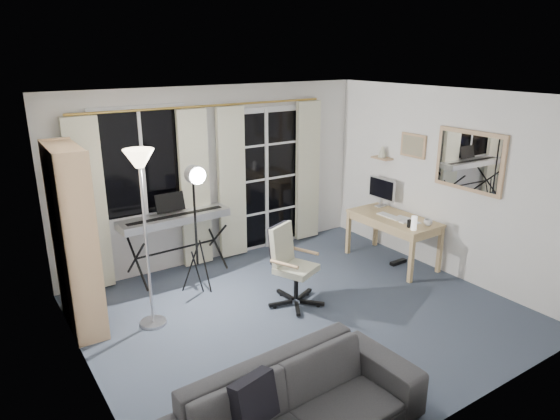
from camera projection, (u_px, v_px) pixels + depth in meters
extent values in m
cube|color=#3B4655|center=(302.00, 314.00, 5.62)|extent=(4.50, 4.00, 0.02)
cube|color=white|center=(141.00, 163.00, 6.17)|extent=(1.20, 0.06, 1.40)
cube|color=black|center=(142.00, 163.00, 6.15)|extent=(1.10, 0.02, 1.30)
cube|color=white|center=(142.00, 163.00, 6.14)|extent=(0.04, 0.03, 1.30)
cube|color=white|center=(265.00, 180.00, 7.27)|extent=(1.32, 0.06, 2.11)
cube|color=black|center=(248.00, 183.00, 7.09)|extent=(0.55, 0.02, 1.95)
cube|color=black|center=(283.00, 178.00, 7.40)|extent=(0.55, 0.02, 1.95)
cube|color=white|center=(266.00, 181.00, 7.24)|extent=(0.05, 0.04, 2.05)
cube|color=white|center=(267.00, 212.00, 7.38)|extent=(1.15, 0.03, 0.03)
cube|color=white|center=(266.00, 179.00, 7.23)|extent=(1.15, 0.03, 0.03)
cube|color=white|center=(266.00, 145.00, 7.08)|extent=(1.15, 0.03, 0.03)
cylinder|color=gold|center=(208.00, 106.00, 6.39)|extent=(3.50, 0.03, 0.03)
cube|color=beige|center=(89.00, 206.00, 5.85)|extent=(0.40, 0.07, 2.10)
cube|color=beige|center=(195.00, 190.00, 6.56)|extent=(0.40, 0.07, 2.10)
cube|color=beige|center=(232.00, 184.00, 6.85)|extent=(0.40, 0.07, 2.10)
cube|color=beige|center=(308.00, 172.00, 7.54)|extent=(0.40, 0.07, 2.10)
cube|color=tan|center=(83.00, 254.00, 4.75)|extent=(0.31, 0.04, 1.96)
cube|color=tan|center=(66.00, 227.00, 5.46)|extent=(0.31, 0.04, 1.96)
cube|color=tan|center=(59.00, 242.00, 5.03)|extent=(0.05, 0.88, 1.96)
cube|color=tan|center=(85.00, 321.00, 5.39)|extent=(0.34, 0.89, 0.02)
cube|color=tan|center=(81.00, 291.00, 5.28)|extent=(0.34, 0.89, 0.02)
cube|color=tan|center=(77.00, 259.00, 5.17)|extent=(0.34, 0.89, 0.02)
cube|color=tan|center=(72.00, 225.00, 5.06)|extent=(0.34, 0.89, 0.02)
cube|color=tan|center=(67.00, 190.00, 4.94)|extent=(0.34, 0.89, 0.02)
cube|color=tan|center=(62.00, 148.00, 4.82)|extent=(0.34, 0.89, 0.02)
cube|color=#BAB6AF|center=(89.00, 292.00, 4.96)|extent=(0.22, 0.06, 0.25)
cube|color=tan|center=(87.00, 291.00, 5.05)|extent=(0.22, 0.05, 0.20)
cube|color=#313131|center=(85.00, 287.00, 5.11)|extent=(0.22, 0.04, 0.23)
cube|color=tan|center=(83.00, 281.00, 5.16)|extent=(0.22, 0.04, 0.29)
cube|color=#BAB6AF|center=(82.00, 281.00, 5.23)|extent=(0.22, 0.06, 0.23)
cube|color=#962A3F|center=(80.00, 278.00, 5.30)|extent=(0.22, 0.04, 0.24)
cube|color=#3E3195|center=(79.00, 275.00, 5.36)|extent=(0.22, 0.05, 0.24)
cube|color=tan|center=(77.00, 273.00, 5.43)|extent=(0.22, 0.04, 0.23)
cube|color=#962A3F|center=(76.00, 270.00, 5.48)|extent=(0.22, 0.06, 0.23)
cube|color=#313131|center=(74.00, 266.00, 5.55)|extent=(0.22, 0.03, 0.26)
cube|color=#3E3195|center=(84.00, 257.00, 4.84)|extent=(0.22, 0.04, 0.27)
cube|color=#313131|center=(83.00, 255.00, 4.90)|extent=(0.22, 0.06, 0.26)
cube|color=#313131|center=(81.00, 253.00, 4.98)|extent=(0.22, 0.04, 0.23)
cube|color=#3E3195|center=(80.00, 252.00, 5.05)|extent=(0.22, 0.04, 0.21)
cube|color=#3E3195|center=(78.00, 249.00, 5.10)|extent=(0.22, 0.04, 0.23)
cube|color=#313131|center=(76.00, 245.00, 5.16)|extent=(0.22, 0.04, 0.27)
cube|color=#313131|center=(75.00, 245.00, 5.22)|extent=(0.22, 0.05, 0.21)
cube|color=gold|center=(74.00, 242.00, 5.29)|extent=(0.22, 0.05, 0.23)
cube|color=tan|center=(72.00, 239.00, 5.35)|extent=(0.22, 0.03, 0.24)
cube|color=#313131|center=(71.00, 238.00, 5.40)|extent=(0.22, 0.03, 0.23)
cube|color=#962A3F|center=(80.00, 220.00, 4.73)|extent=(0.22, 0.04, 0.28)
cube|color=#313131|center=(79.00, 221.00, 4.80)|extent=(0.22, 0.03, 0.21)
cube|color=#BAB6AF|center=(77.00, 216.00, 4.84)|extent=(0.22, 0.04, 0.29)
cube|color=#BAB6AF|center=(75.00, 215.00, 4.90)|extent=(0.22, 0.04, 0.27)
cube|color=tan|center=(74.00, 215.00, 4.97)|extent=(0.22, 0.04, 0.22)
cube|color=#3E3195|center=(73.00, 213.00, 5.02)|extent=(0.22, 0.05, 0.23)
cylinder|color=#B2B2B7|center=(153.00, 322.00, 5.40)|extent=(0.31, 0.31, 0.03)
cylinder|color=#B2B2B7|center=(147.00, 246.00, 5.13)|extent=(0.03, 0.03, 1.77)
cone|color=#FFE5B2|center=(139.00, 159.00, 4.85)|extent=(0.33, 0.33, 0.18)
cylinder|color=black|center=(136.00, 259.00, 6.13)|extent=(0.06, 0.69, 0.62)
cylinder|color=black|center=(136.00, 259.00, 6.13)|extent=(0.06, 0.69, 0.62)
cylinder|color=black|center=(214.00, 240.00, 6.74)|extent=(0.06, 0.69, 0.62)
cylinder|color=black|center=(214.00, 240.00, 6.74)|extent=(0.06, 0.69, 0.62)
cylinder|color=black|center=(177.00, 249.00, 6.44)|extent=(1.09, 0.07, 0.03)
cube|color=silver|center=(175.00, 218.00, 6.31)|extent=(1.44, 0.42, 0.10)
cube|color=white|center=(177.00, 217.00, 6.23)|extent=(1.32, 0.21, 0.02)
cube|color=black|center=(176.00, 216.00, 6.26)|extent=(1.27, 0.14, 0.01)
cube|color=black|center=(170.00, 202.00, 6.34)|extent=(0.39, 0.09, 0.24)
cylinder|color=black|center=(206.00, 267.00, 6.11)|extent=(0.04, 0.25, 0.65)
cylinder|color=black|center=(190.00, 268.00, 6.08)|extent=(0.23, 0.12, 0.65)
cylinder|color=black|center=(198.00, 273.00, 5.94)|extent=(0.21, 0.16, 0.65)
cylinder|color=black|center=(195.00, 220.00, 5.85)|extent=(0.03, 0.03, 1.12)
cylinder|color=silver|center=(195.00, 175.00, 5.64)|extent=(0.22, 0.14, 0.21)
cylinder|color=white|center=(198.00, 176.00, 5.59)|extent=(0.19, 0.04, 0.19)
cube|color=black|center=(304.00, 294.00, 5.98)|extent=(0.28, 0.15, 0.04)
cylinder|color=black|center=(307.00, 293.00, 6.04)|extent=(0.06, 0.06, 0.04)
cube|color=black|center=(285.00, 295.00, 5.96)|extent=(0.07, 0.29, 0.04)
cylinder|color=black|center=(282.00, 294.00, 6.02)|extent=(0.06, 0.06, 0.04)
cube|color=black|center=(280.00, 304.00, 5.75)|extent=(0.29, 0.10, 0.04)
cylinder|color=black|center=(275.00, 306.00, 5.73)|extent=(0.06, 0.06, 0.04)
cube|color=black|center=(297.00, 309.00, 5.64)|extent=(0.18, 0.27, 0.04)
cylinder|color=black|center=(298.00, 313.00, 5.57)|extent=(0.06, 0.06, 0.04)
cube|color=black|center=(312.00, 303.00, 5.77)|extent=(0.22, 0.24, 0.04)
cylinder|color=black|center=(318.00, 305.00, 5.76)|extent=(0.06, 0.06, 0.04)
cylinder|color=black|center=(296.00, 284.00, 5.76)|extent=(0.07, 0.07, 0.35)
cube|color=beige|center=(296.00, 269.00, 5.70)|extent=(0.54, 0.54, 0.07)
cube|color=beige|center=(282.00, 244.00, 5.72)|extent=(0.40, 0.26, 0.46)
cube|color=black|center=(279.00, 242.00, 5.73)|extent=(0.38, 0.23, 0.43)
cylinder|color=tan|center=(284.00, 264.00, 5.48)|extent=(0.18, 0.34, 0.04)
cylinder|color=tan|center=(305.00, 251.00, 5.85)|extent=(0.18, 0.34, 0.04)
cube|color=tan|center=(394.00, 218.00, 6.79)|extent=(0.64, 1.26, 0.04)
cube|color=tan|center=(393.00, 222.00, 6.81)|extent=(0.61, 1.22, 0.09)
cube|color=tan|center=(411.00, 259.00, 6.28)|extent=(0.05, 0.05, 0.63)
cube|color=tan|center=(440.00, 250.00, 6.58)|extent=(0.05, 0.05, 0.63)
cube|color=tan|center=(348.00, 233.00, 7.20)|extent=(0.05, 0.05, 0.63)
cube|color=tan|center=(376.00, 225.00, 7.50)|extent=(0.05, 0.05, 0.63)
cube|color=silver|center=(381.00, 206.00, 7.24)|extent=(0.16, 0.11, 0.01)
cube|color=silver|center=(381.00, 198.00, 7.21)|extent=(0.04, 0.03, 0.20)
cube|color=silver|center=(382.00, 188.00, 7.16)|extent=(0.04, 0.48, 0.30)
cube|color=black|center=(381.00, 189.00, 7.15)|extent=(0.02, 0.45, 0.27)
cube|color=white|center=(390.00, 216.00, 6.78)|extent=(0.13, 0.38, 0.02)
cube|color=white|center=(402.00, 222.00, 6.55)|extent=(0.05, 0.09, 0.02)
cube|color=white|center=(404.00, 219.00, 6.69)|extent=(0.24, 0.29, 0.01)
cube|color=white|center=(413.00, 223.00, 6.54)|extent=(0.20, 0.15, 0.00)
cube|color=black|center=(409.00, 224.00, 6.36)|extent=(0.05, 0.04, 0.11)
cylinder|color=white|center=(414.00, 223.00, 6.27)|extent=(0.07, 0.07, 0.18)
cube|color=black|center=(398.00, 262.00, 6.92)|extent=(0.27, 0.08, 0.04)
imported|color=silver|center=(428.00, 222.00, 6.42)|extent=(0.11, 0.09, 0.11)
cube|color=tan|center=(470.00, 161.00, 6.04)|extent=(0.04, 0.94, 0.74)
cube|color=white|center=(468.00, 161.00, 6.03)|extent=(0.01, 0.84, 0.64)
cube|color=tan|center=(413.00, 146.00, 6.74)|extent=(0.03, 0.42, 0.32)
cube|color=#4C997D|center=(413.00, 146.00, 6.73)|extent=(0.00, 0.36, 0.26)
cube|color=tan|center=(382.00, 158.00, 7.17)|extent=(0.16, 0.30, 0.02)
cone|color=beige|center=(382.00, 152.00, 7.15)|extent=(0.12, 0.12, 0.15)
imported|color=#2B2A2D|center=(295.00, 399.00, 3.63)|extent=(2.08, 0.70, 0.80)
cube|color=black|center=(254.00, 400.00, 3.52)|extent=(0.38, 0.26, 0.36)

